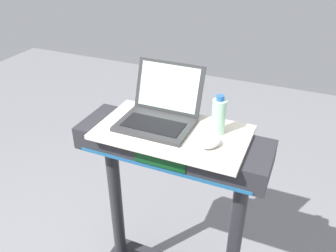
% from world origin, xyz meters
% --- Properties ---
extents(desk_board, '(0.68, 0.39, 0.02)m').
position_xyz_m(desk_board, '(0.00, 0.70, 1.10)').
color(desk_board, beige).
rests_on(desk_board, treadmill_base).
extents(laptop, '(0.33, 0.32, 0.25)m').
position_xyz_m(laptop, '(-0.09, 0.75, 1.16)').
color(laptop, '#2D2D30').
rests_on(laptop, desk_board).
extents(computer_mouse, '(0.10, 0.12, 0.03)m').
position_xyz_m(computer_mouse, '(0.20, 0.64, 1.13)').
color(computer_mouse, '#B2B2B7').
rests_on(computer_mouse, desk_board).
extents(water_bottle, '(0.06, 0.06, 0.18)m').
position_xyz_m(water_bottle, '(0.19, 0.76, 1.19)').
color(water_bottle, '#9EDBB2').
rests_on(water_bottle, desk_board).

